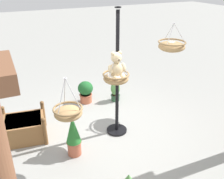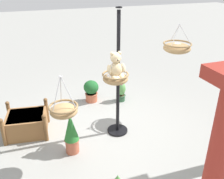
% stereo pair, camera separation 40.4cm
% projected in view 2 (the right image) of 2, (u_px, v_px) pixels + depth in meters
% --- Properties ---
extents(ground_plane, '(40.00, 40.00, 0.00)m').
position_uv_depth(ground_plane, '(110.00, 133.00, 5.35)').
color(ground_plane, gray).
extents(display_pole_central, '(0.44, 0.44, 2.61)m').
position_uv_depth(display_pole_central, '(118.00, 97.00, 5.07)').
color(display_pole_central, black).
rests_on(display_pole_central, ground).
extents(hanging_basket_with_teddy, '(0.50, 0.50, 0.58)m').
position_uv_depth(hanging_basket_with_teddy, '(115.00, 78.00, 4.58)').
color(hanging_basket_with_teddy, '#A37F51').
extents(teddy_bear, '(0.35, 0.31, 0.50)m').
position_uv_depth(teddy_bear, '(116.00, 67.00, 4.46)').
color(teddy_bear, '#D1B789').
extents(hanging_basket_left_high, '(0.61, 0.61, 0.62)m').
position_uv_depth(hanging_basket_left_high, '(177.00, 47.00, 5.35)').
color(hanging_basket_left_high, '#A37F51').
extents(hanging_basket_right_low, '(0.48, 0.48, 0.71)m').
position_uv_depth(hanging_basket_right_low, '(64.00, 110.00, 4.02)').
color(hanging_basket_right_low, '#A37F51').
extents(wooden_planter_box, '(0.99, 0.91, 0.62)m').
position_uv_depth(wooden_planter_box, '(27.00, 123.00, 5.28)').
color(wooden_planter_box, olive).
rests_on(wooden_planter_box, ground).
extents(potted_plant_fern_front, '(0.25, 0.25, 0.55)m').
position_uv_depth(potted_plant_fern_front, '(121.00, 91.00, 6.60)').
color(potted_plant_fern_front, '#2D5638').
rests_on(potted_plant_fern_front, ground).
extents(potted_plant_small_succulent, '(0.39, 0.39, 0.59)m').
position_uv_depth(potted_plant_small_succulent, '(91.00, 90.00, 6.57)').
color(potted_plant_small_succulent, '#BC6042').
rests_on(potted_plant_small_succulent, ground).
extents(potted_plant_broad_leaf, '(0.29, 0.29, 0.84)m').
position_uv_depth(potted_plant_broad_leaf, '(71.00, 133.00, 4.63)').
color(potted_plant_broad_leaf, '#AD563D').
rests_on(potted_plant_broad_leaf, ground).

